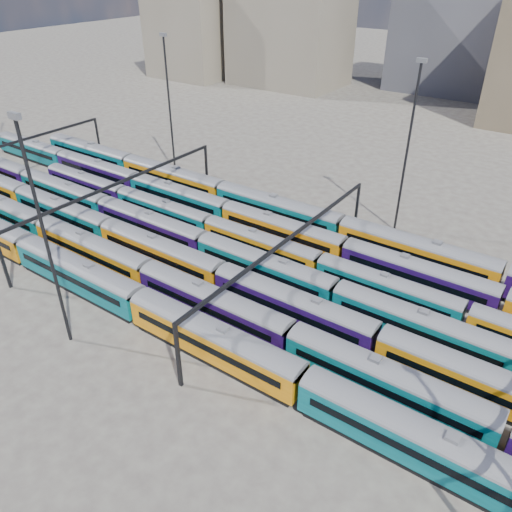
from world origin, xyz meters
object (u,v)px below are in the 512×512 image
Objects in this scene: rake_2 at (108,229)px; mast_2 at (43,231)px; rake_0 at (304,382)px; rake_1 at (148,272)px.

rake_2 is 24.11m from mast_2.
rake_2 is at bearing 165.67° from rake_0.
rake_0 is 1.04× the size of rake_2.
rake_2 is at bearing 159.37° from rake_1.
mast_2 is at bearing -52.86° from rake_2.
mast_2 reaches higher than rake_2.
mast_2 reaches higher than rake_0.
rake_1 is 4.99× the size of mast_2.
rake_1 is (-25.86, 5.00, -0.09)m from rake_0.
rake_0 is 40.40m from rake_2.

